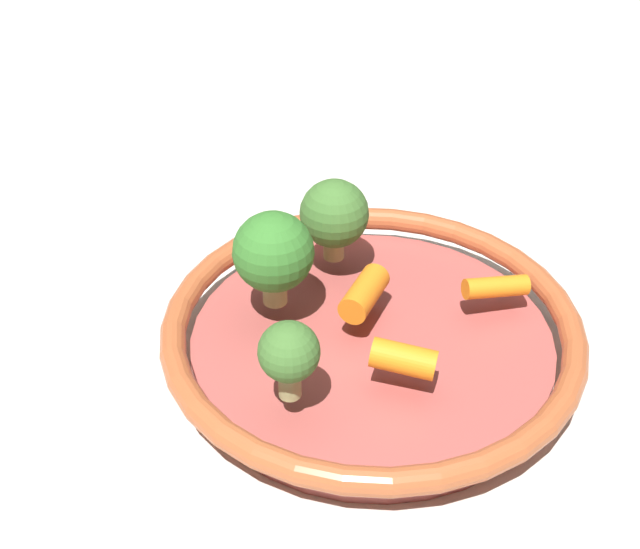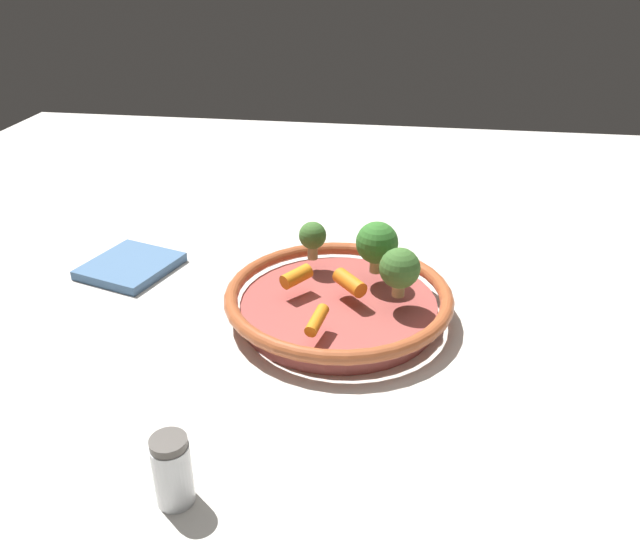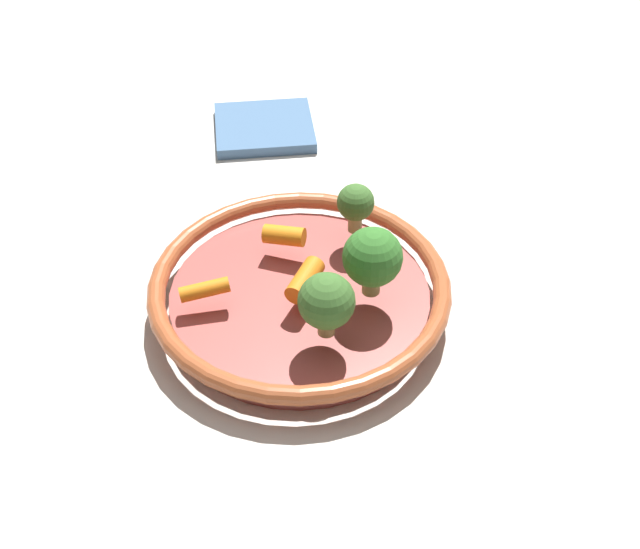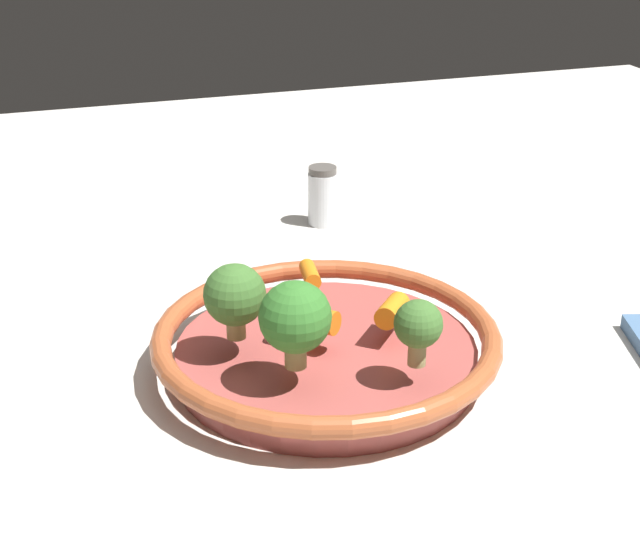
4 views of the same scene
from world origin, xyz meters
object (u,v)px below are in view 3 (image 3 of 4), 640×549
object	(u,v)px
serving_bowl	(300,294)
dish_towel	(264,128)
baby_carrot_back	(205,290)
broccoli_floret_mid	(327,302)
baby_carrot_near_rim	(284,235)
baby_carrot_left	(304,280)
broccoli_floret_edge	(373,258)
broccoli_floret_large	(356,204)

from	to	relation	value
serving_bowl	dish_towel	xyz separation A→B (m)	(0.33, -0.09, -0.02)
baby_carrot_back	broccoli_floret_mid	bearing A→B (deg)	-136.77
serving_bowl	baby_carrot_near_rim	bearing A→B (deg)	-7.24
baby_carrot_back	baby_carrot_left	bearing A→B (deg)	-107.49
baby_carrot_left	broccoli_floret_mid	bearing A→B (deg)	175.57
baby_carrot_near_rim	baby_carrot_left	bearing A→B (deg)	173.65
serving_bowl	dish_towel	world-z (taller)	serving_bowl
broccoli_floret_edge	serving_bowl	bearing A→B (deg)	51.76
baby_carrot_back	dish_towel	bearing A→B (deg)	-29.66
serving_bowl	baby_carrot_left	distance (m)	0.03
serving_bowl	dish_towel	distance (m)	0.34
baby_carrot_left	baby_carrot_near_rim	size ratio (longest dim) A/B	1.15
baby_carrot_back	broccoli_floret_edge	world-z (taller)	broccoli_floret_edge
baby_carrot_back	broccoli_floret_large	xyz separation A→B (m)	(0.03, -0.17, 0.03)
broccoli_floret_large	baby_carrot_left	bearing A→B (deg)	126.52
broccoli_floret_edge	dish_towel	bearing A→B (deg)	-4.72
baby_carrot_left	broccoli_floret_mid	world-z (taller)	broccoli_floret_mid
broccoli_floret_mid	broccoli_floret_large	size ratio (longest dim) A/B	1.18
baby_carrot_left	baby_carrot_back	distance (m)	0.10
broccoli_floret_large	dish_towel	xyz separation A→B (m)	(0.28, -0.00, -0.07)
serving_bowl	broccoli_floret_large	distance (m)	0.11
broccoli_floret_mid	dish_towel	world-z (taller)	broccoli_floret_mid
baby_carrot_near_rim	dish_towel	bearing A→B (deg)	-16.38
serving_bowl	broccoli_floret_edge	world-z (taller)	broccoli_floret_edge
serving_bowl	baby_carrot_near_rim	xyz separation A→B (m)	(0.06, -0.01, 0.03)
broccoli_floret_edge	dish_towel	size ratio (longest dim) A/B	0.57
serving_bowl	baby_carrot_left	world-z (taller)	baby_carrot_left
baby_carrot_near_rim	broccoli_floret_large	xyz separation A→B (m)	(-0.01, -0.08, 0.02)
serving_bowl	broccoli_floret_edge	size ratio (longest dim) A/B	4.15
broccoli_floret_edge	baby_carrot_near_rim	bearing A→B (deg)	25.72
serving_bowl	broccoli_floret_edge	xyz separation A→B (m)	(-0.04, -0.06, 0.06)
baby_carrot_left	broccoli_floret_mid	distance (m)	0.07
baby_carrot_left	baby_carrot_near_rim	distance (m)	0.07
broccoli_floret_mid	broccoli_floret_large	world-z (taller)	broccoli_floret_mid
baby_carrot_back	baby_carrot_near_rim	size ratio (longest dim) A/B	1.13
serving_bowl	broccoli_floret_edge	bearing A→B (deg)	-128.24
baby_carrot_back	baby_carrot_near_rim	distance (m)	0.11
serving_bowl	broccoli_floret_large	xyz separation A→B (m)	(0.05, -0.08, 0.05)
broccoli_floret_edge	baby_carrot_back	bearing A→B (deg)	68.35
baby_carrot_left	dish_towel	xyz separation A→B (m)	(0.34, -0.09, -0.05)
serving_bowl	broccoli_floret_mid	bearing A→B (deg)	175.88
serving_bowl	broccoli_floret_mid	world-z (taller)	broccoli_floret_mid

